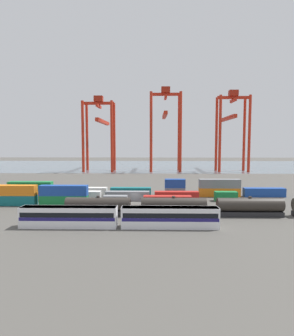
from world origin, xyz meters
TOP-DOWN VIEW (x-y plane):
  - ground_plane at (0.00, 40.00)m, footprint 420.00×420.00m
  - harbour_water at (0.00, 131.57)m, footprint 400.00×110.00m
  - passenger_train at (-1.42, -23.46)m, footprint 37.33×3.14m
  - freight_tank_row at (17.74, -14.36)m, footprint 63.81×2.90m
  - shipping_container_0 at (-30.98, -4.14)m, footprint 12.10×2.44m
  - shipping_container_1 at (-30.98, -4.14)m, footprint 12.10×2.44m
  - shipping_container_2 at (-17.79, -4.14)m, footprint 12.10×2.44m
  - shipping_container_3 at (-17.79, -4.14)m, footprint 12.10×2.44m
  - shipping_container_4 at (-4.60, -4.14)m, footprint 6.04×2.44m
  - shipping_container_5 at (8.60, -4.14)m, footprint 12.10×2.44m
  - shipping_container_6 at (-29.21, 2.73)m, footprint 12.10×2.44m
  - shipping_container_7 at (-29.21, 2.73)m, footprint 12.10×2.44m
  - shipping_container_8 at (-15.67, 2.73)m, footprint 12.10×2.44m
  - shipping_container_9 at (-2.12, 2.73)m, footprint 12.10×2.44m
  - shipping_container_10 at (11.43, 2.73)m, footprint 12.10×2.44m
  - shipping_container_11 at (24.97, 2.73)m, footprint 6.04×2.44m
  - shipping_container_12 at (-28.27, 9.61)m, footprint 12.10×2.44m
  - shipping_container_13 at (-15.02, 9.61)m, footprint 12.10×2.44m
  - shipping_container_14 at (-1.76, 9.61)m, footprint 12.10×2.44m
  - shipping_container_15 at (11.49, 9.61)m, footprint 6.04×2.44m
  - shipping_container_16 at (11.49, 9.61)m, footprint 6.04×2.44m
  - shipping_container_17 at (24.74, 9.61)m, footprint 12.10×2.44m
  - shipping_container_18 at (24.74, 9.61)m, footprint 12.10×2.44m
  - shipping_container_19 at (37.99, 9.61)m, footprint 12.10×2.44m
  - gantry_crane_west at (-25.76, 93.10)m, footprint 17.53×39.61m
  - gantry_crane_central at (11.77, 92.00)m, footprint 17.70×33.66m
  - gantry_crane_east at (49.30, 92.53)m, footprint 17.52×36.57m

SIDE VIEW (x-z plane):
  - ground_plane at x=0.00m, z-range 0.00..0.00m
  - harbour_water at x=0.00m, z-range 0.00..0.01m
  - shipping_container_0 at x=-30.98m, z-range 0.00..2.60m
  - shipping_container_2 at x=-17.79m, z-range 0.00..2.60m
  - shipping_container_4 at x=-4.60m, z-range 0.00..2.60m
  - shipping_container_5 at x=8.60m, z-range 0.00..2.60m
  - shipping_container_6 at x=-29.21m, z-range 0.00..2.60m
  - shipping_container_8 at x=-15.67m, z-range 0.00..2.60m
  - shipping_container_9 at x=-2.12m, z-range 0.00..2.60m
  - shipping_container_10 at x=11.43m, z-range 0.00..2.60m
  - shipping_container_11 at x=24.97m, z-range 0.00..2.60m
  - shipping_container_12 at x=-28.27m, z-range 0.00..2.60m
  - shipping_container_13 at x=-15.02m, z-range 0.00..2.60m
  - shipping_container_14 at x=-1.76m, z-range 0.00..2.60m
  - shipping_container_15 at x=11.49m, z-range 0.00..2.60m
  - shipping_container_17 at x=24.74m, z-range 0.00..2.60m
  - shipping_container_19 at x=37.99m, z-range 0.00..2.60m
  - freight_tank_row at x=17.74m, z-range -0.12..4.24m
  - passenger_train at x=-1.42m, z-range 0.19..4.09m
  - shipping_container_1 at x=-30.98m, z-range 2.60..5.20m
  - shipping_container_3 at x=-17.79m, z-range 2.60..5.20m
  - shipping_container_7 at x=-29.21m, z-range 2.60..5.20m
  - shipping_container_16 at x=11.49m, z-range 2.60..5.20m
  - shipping_container_18 at x=24.74m, z-range 2.60..5.20m
  - gantry_crane_west at x=-25.76m, z-range 4.45..46.64m
  - gantry_crane_east at x=49.30m, z-range 4.45..49.54m
  - gantry_crane_central at x=11.77m, z-range 4.59..51.59m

